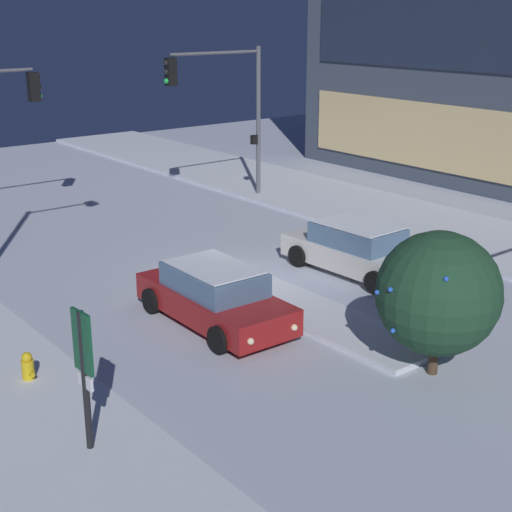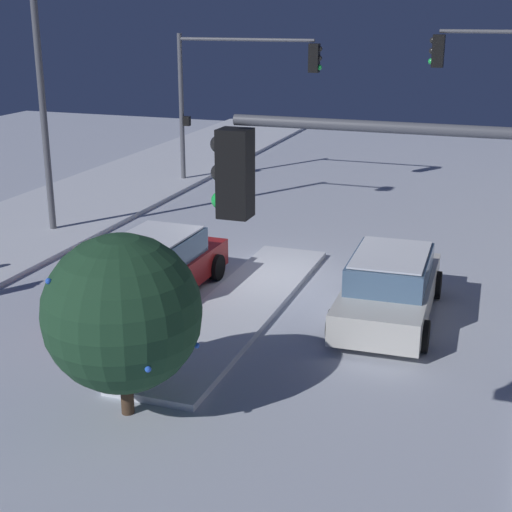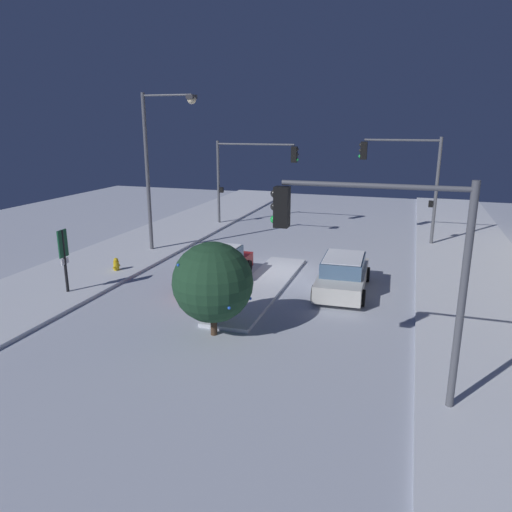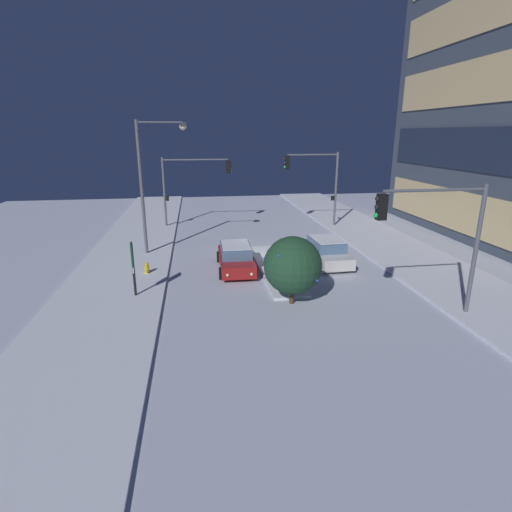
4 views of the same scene
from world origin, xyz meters
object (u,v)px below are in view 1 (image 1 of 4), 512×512
(car_near, at_px, (214,296))
(parking_info_sign, at_px, (84,366))
(decorated_tree_median, at_px, (438,293))
(car_far, at_px, (357,250))
(traffic_light_corner_far_left, at_px, (224,98))
(fire_hydrant, at_px, (28,369))

(car_near, relative_size, parking_info_sign, 1.74)
(decorated_tree_median, bearing_deg, car_near, -158.31)
(car_far, distance_m, decorated_tree_median, 6.70)
(traffic_light_corner_far_left, height_order, fire_hydrant, traffic_light_corner_far_left)
(fire_hydrant, bearing_deg, parking_info_sign, -3.43)
(fire_hydrant, xyz_separation_m, decorated_tree_median, (4.88, 6.99, 1.48))
(car_near, height_order, parking_info_sign, parking_info_sign)
(car_near, bearing_deg, car_far, 96.06)
(car_near, distance_m, parking_info_sign, 6.26)
(car_near, relative_size, car_far, 0.98)
(car_far, xyz_separation_m, decorated_tree_median, (5.64, -3.43, 1.12))
(car_near, xyz_separation_m, traffic_light_corner_far_left, (-9.82, 7.52, 3.46))
(traffic_light_corner_far_left, distance_m, parking_info_sign, 18.49)
(car_near, xyz_separation_m, decorated_tree_median, (5.16, 2.05, 1.12))
(parking_info_sign, bearing_deg, car_far, 16.12)
(traffic_light_corner_far_left, bearing_deg, car_far, 77.69)
(car_near, height_order, traffic_light_corner_far_left, traffic_light_corner_far_left)
(car_near, height_order, decorated_tree_median, decorated_tree_median)
(car_near, distance_m, fire_hydrant, 4.96)
(traffic_light_corner_far_left, height_order, parking_info_sign, traffic_light_corner_far_left)
(parking_info_sign, bearing_deg, decorated_tree_median, -17.62)
(parking_info_sign, height_order, decorated_tree_median, decorated_tree_median)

